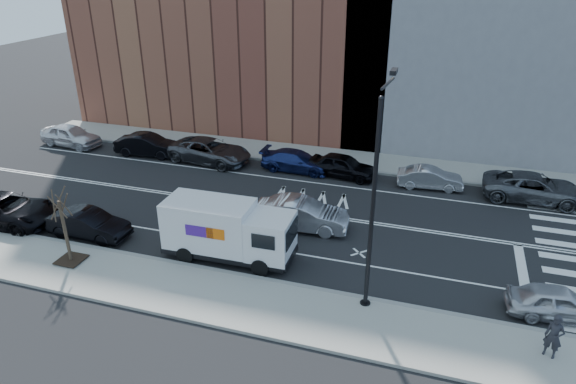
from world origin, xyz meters
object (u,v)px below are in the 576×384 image
Objects in this scene: far_parked_b at (148,145)px; fedex_van at (227,230)px; near_parked_front at (558,302)px; pedestrian at (554,336)px; far_parked_a at (71,135)px; driving_sedan at (301,214)px.

fedex_van is at bearing -138.24° from far_parked_b.
near_parked_front is (14.58, -0.09, -0.84)m from fedex_van.
fedex_van reaches higher than pedestrian.
far_parked_a reaches higher than far_parked_b.
fedex_van is 1.34× the size of far_parked_b.
pedestrian reaches higher than driving_sedan.
pedestrian reaches higher than far_parked_b.
far_parked_b is 28.06m from near_parked_front.
far_parked_a is 6.75m from far_parked_b.
pedestrian is (11.44, -6.69, 0.20)m from driving_sedan.
pedestrian is at bearing -125.18° from driving_sedan.
pedestrian is at bearing 161.22° from near_parked_front.
near_parked_front is 2.28× the size of pedestrian.
fedex_van is 1.59× the size of near_parked_front.
fedex_van reaches higher than far_parked_a.
near_parked_front is at bearing -102.70° from far_parked_a.
fedex_van reaches higher than near_parked_front.
fedex_van is at bearing -170.77° from pedestrian.
driving_sedan is 1.26× the size of near_parked_front.
driving_sedan is 12.68m from near_parked_front.
fedex_van is 1.26× the size of driving_sedan.
near_parked_front is (25.76, -11.13, -0.10)m from far_parked_b.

